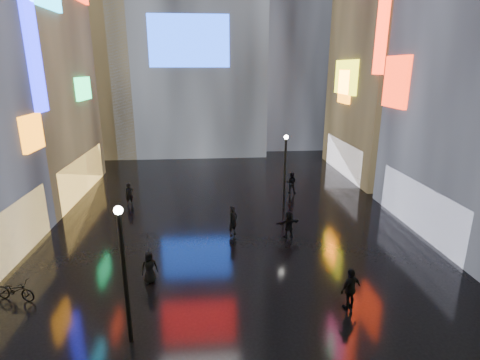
{
  "coord_description": "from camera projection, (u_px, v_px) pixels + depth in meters",
  "views": [
    {
      "loc": [
        -1.23,
        -2.78,
        9.46
      ],
      "look_at": [
        0.0,
        12.0,
        5.0
      ],
      "focal_mm": 28.0,
      "sensor_mm": 36.0,
      "label": 1
    }
  ],
  "objects": [
    {
      "name": "ground",
      "position": [
        230.0,
        218.0,
        24.56
      ],
      "size": [
        140.0,
        140.0,
        0.0
      ],
      "primitive_type": "plane",
      "color": "black",
      "rests_on": "ground"
    },
    {
      "name": "tower_flank_left",
      "position": [
        89.0,
        34.0,
        40.7
      ],
      "size": [
        10.0,
        10.0,
        26.0
      ],
      "primitive_type": "cube",
      "color": "black",
      "rests_on": "ground"
    },
    {
      "name": "pedestrian_4",
      "position": [
        149.0,
        267.0,
        16.99
      ],
      "size": [
        0.86,
        0.7,
        1.53
      ],
      "primitive_type": "imported",
      "rotation": [
        0.0,
        0.0,
        0.32
      ],
      "color": "black",
      "rests_on": "ground"
    },
    {
      "name": "pedestrian_5",
      "position": [
        289.0,
        224.0,
        21.63
      ],
      "size": [
        1.52,
        0.82,
        1.57
      ],
      "primitive_type": "imported",
      "rotation": [
        0.0,
        0.0,
        3.4
      ],
      "color": "black",
      "rests_on": "ground"
    },
    {
      "name": "pedestrian_6",
      "position": [
        129.0,
        194.0,
        26.75
      ],
      "size": [
        0.67,
        0.56,
        1.56
      ],
      "primitive_type": "imported",
      "rotation": [
        0.0,
        0.0,
        0.38
      ],
      "color": "black",
      "rests_on": "ground"
    },
    {
      "name": "lamp_near",
      "position": [
        124.0,
        268.0,
        12.66
      ],
      "size": [
        0.3,
        0.3,
        5.2
      ],
      "color": "black",
      "rests_on": "ground"
    },
    {
      "name": "umbrella_2",
      "position": [
        147.0,
        243.0,
        16.63
      ],
      "size": [
        1.36,
        1.37,
        0.95
      ],
      "primitive_type": "imported",
      "rotation": [
        0.0,
        0.0,
        5.89
      ],
      "color": "black",
      "rests_on": "pedestrian_4"
    },
    {
      "name": "tower_flank_right",
      "position": [
        291.0,
        3.0,
        45.19
      ],
      "size": [
        12.0,
        12.0,
        34.0
      ],
      "primitive_type": "cube",
      "color": "black",
      "rests_on": "ground"
    },
    {
      "name": "building_right_far",
      "position": [
        412.0,
        12.0,
        31.35
      ],
      "size": [
        10.28,
        12.0,
        28.0
      ],
      "color": "black",
      "rests_on": "ground"
    },
    {
      "name": "lamp_far",
      "position": [
        285.0,
        168.0,
        25.4
      ],
      "size": [
        0.3,
        0.3,
        5.2
      ],
      "color": "black",
      "rests_on": "ground"
    },
    {
      "name": "pedestrian_3",
      "position": [
        350.0,
        289.0,
        15.12
      ],
      "size": [
        1.12,
        0.86,
        1.78
      ],
      "primitive_type": "imported",
      "rotation": [
        0.0,
        0.0,
        3.61
      ],
      "color": "black",
      "rests_on": "ground"
    },
    {
      "name": "pedestrian_8",
      "position": [
        233.0,
        221.0,
        21.86
      ],
      "size": [
        0.75,
        0.75,
        1.76
      ],
      "primitive_type": "imported",
      "rotation": [
        0.0,
        0.0,
        0.8
      ],
      "color": "black",
      "rests_on": "ground"
    },
    {
      "name": "bicycle",
      "position": [
        15.0,
        290.0,
        15.75
      ],
      "size": [
        1.9,
        1.09,
        0.94
      ],
      "primitive_type": "imported",
      "rotation": [
        0.0,
        0.0,
        1.3
      ],
      "color": "black",
      "rests_on": "ground"
    },
    {
      "name": "pedestrian_7",
      "position": [
        291.0,
        183.0,
        29.28
      ],
      "size": [
        0.96,
        0.84,
        1.66
      ],
      "primitive_type": "imported",
      "rotation": [
        0.0,
        0.0,
        2.84
      ],
      "color": "black",
      "rests_on": "ground"
    }
  ]
}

